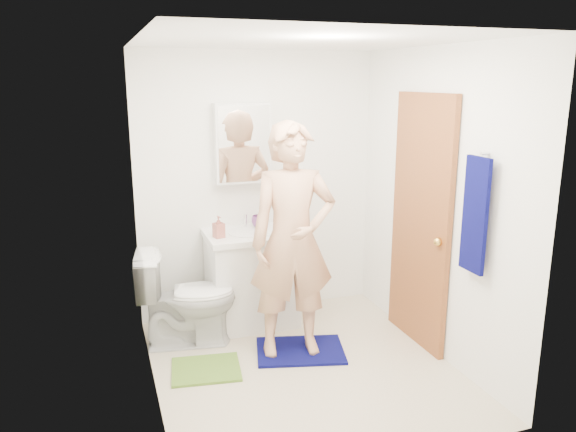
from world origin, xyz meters
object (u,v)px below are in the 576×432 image
Objects in this scene: medicine_cabinet at (243,143)px; vanity_cabinet at (252,280)px; towel at (475,215)px; soap_dispenser at (219,227)px; toothbrush_cup at (259,221)px; toilet at (187,298)px; man at (293,241)px.

vanity_cabinet is at bearing -90.00° from medicine_cabinet.
vanity_cabinet is 1.22m from medicine_cabinet.
towel reaches higher than vanity_cabinet.
soap_dispenser reaches higher than toothbrush_cup.
toilet is 0.64m from soap_dispenser.
man is (0.15, -0.89, -0.66)m from medicine_cabinet.
toothbrush_cup reaches higher than toilet.
soap_dispenser is (0.31, 0.14, 0.54)m from toilet.
medicine_cabinet is 0.79m from soap_dispenser.
man reaches higher than vanity_cabinet.
soap_dispenser is at bearing -134.42° from medicine_cabinet.
soap_dispenser is (-0.30, -0.31, -0.66)m from medicine_cabinet.
man is at bearing 141.40° from towel.
vanity_cabinet is 1.00× the size of towel.
medicine_cabinet is 0.38× the size of man.
towel reaches higher than soap_dispenser.
toilet is (-0.61, -0.45, -1.20)m from medicine_cabinet.
toilet is at bearing -143.60° from medicine_cabinet.
toothbrush_cup reaches higher than vanity_cabinet.
man is (0.45, -0.58, -0.00)m from soap_dispenser.
medicine_cabinet is 1.12m from man.
medicine_cabinet is at bearing 90.00° from vanity_cabinet.
man is at bearing -111.15° from toilet.
toilet is at bearing -159.72° from vanity_cabinet.
medicine_cabinet reaches higher than soap_dispenser.
toothbrush_cup is (0.12, -0.09, -0.70)m from medicine_cabinet.
medicine_cabinet is (0.00, 0.22, 1.20)m from vanity_cabinet.
vanity_cabinet is 0.65m from toilet.
toothbrush_cup is (-1.06, 1.62, -0.35)m from towel.
toothbrush_cup is 0.07× the size of man.
soap_dispenser is 0.47m from toothbrush_cup.
towel is 0.44× the size of man.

